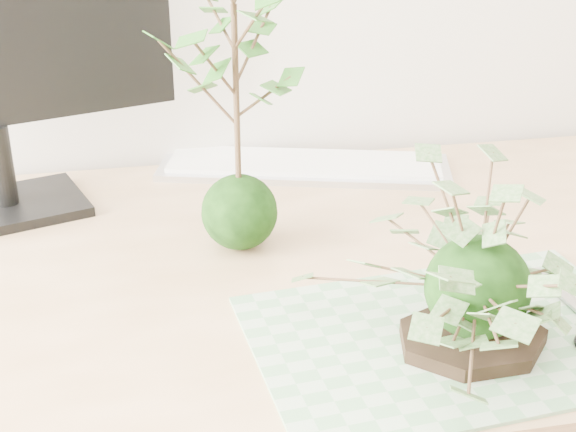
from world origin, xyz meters
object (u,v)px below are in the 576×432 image
(desk, at_px, (327,316))
(maple_kokedama, at_px, (234,25))
(ivy_kokedama, at_px, (482,243))
(keyboard, at_px, (304,166))

(desk, height_order, maple_kokedama, maple_kokedama)
(ivy_kokedama, xyz_separation_m, keyboard, (-0.06, 0.51, -0.11))
(ivy_kokedama, relative_size, keyboard, 0.71)
(desk, height_order, keyboard, keyboard)
(desk, bearing_deg, ivy_kokedama, -67.74)
(desk, distance_m, keyboard, 0.30)
(ivy_kokedama, xyz_separation_m, maple_kokedama, (-0.19, 0.27, 0.16))
(desk, xyz_separation_m, maple_kokedama, (-0.10, 0.04, 0.36))
(ivy_kokedama, relative_size, maple_kokedama, 0.84)
(desk, relative_size, maple_kokedama, 4.06)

